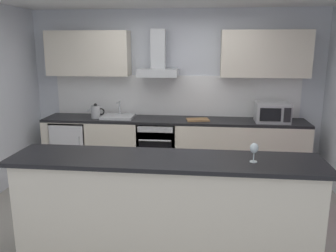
# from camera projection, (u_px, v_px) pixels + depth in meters

# --- Properties ---
(ground) EXTENTS (5.70, 4.61, 0.02)m
(ground) POSITION_uv_depth(u_px,v_px,m) (161.00, 217.00, 4.21)
(ground) COLOR gray
(wall_back) EXTENTS (5.70, 0.12, 2.60)m
(wall_back) POSITION_uv_depth(u_px,v_px,m) (176.00, 91.00, 5.72)
(wall_back) COLOR silver
(wall_back) RESTS_ON ground
(backsplash_tile) EXTENTS (4.00, 0.02, 0.66)m
(backsplash_tile) POSITION_uv_depth(u_px,v_px,m) (175.00, 96.00, 5.66)
(backsplash_tile) COLOR white
(counter_back) EXTENTS (4.14, 0.60, 0.90)m
(counter_back) POSITION_uv_depth(u_px,v_px,m) (173.00, 146.00, 5.54)
(counter_back) COLOR beige
(counter_back) RESTS_ON ground
(counter_island) EXTENTS (2.95, 0.64, 1.01)m
(counter_island) POSITION_uv_depth(u_px,v_px,m) (165.00, 207.00, 3.34)
(counter_island) COLOR beige
(counter_island) RESTS_ON ground
(upper_cabinets) EXTENTS (4.08, 0.32, 0.70)m
(upper_cabinets) POSITION_uv_depth(u_px,v_px,m) (174.00, 54.00, 5.35)
(upper_cabinets) COLOR beige
(oven) EXTENTS (0.60, 0.62, 0.80)m
(oven) POSITION_uv_depth(u_px,v_px,m) (158.00, 146.00, 5.54)
(oven) COLOR slate
(oven) RESTS_ON ground
(refrigerator) EXTENTS (0.58, 0.60, 0.85)m
(refrigerator) POSITION_uv_depth(u_px,v_px,m) (74.00, 145.00, 5.70)
(refrigerator) COLOR white
(refrigerator) RESTS_ON ground
(microwave) EXTENTS (0.50, 0.38, 0.30)m
(microwave) POSITION_uv_depth(u_px,v_px,m) (272.00, 112.00, 5.19)
(microwave) COLOR #B7BABC
(microwave) RESTS_ON counter_back
(sink) EXTENTS (0.50, 0.40, 0.26)m
(sink) POSITION_uv_depth(u_px,v_px,m) (118.00, 116.00, 5.51)
(sink) COLOR silver
(sink) RESTS_ON counter_back
(kettle) EXTENTS (0.29, 0.15, 0.24)m
(kettle) POSITION_uv_depth(u_px,v_px,m) (96.00, 112.00, 5.49)
(kettle) COLOR #B7BABC
(kettle) RESTS_ON counter_back
(range_hood) EXTENTS (0.62, 0.45, 0.72)m
(range_hood) POSITION_uv_depth(u_px,v_px,m) (158.00, 62.00, 5.36)
(range_hood) COLOR #B7BABC
(wine_glass) EXTENTS (0.08, 0.08, 0.18)m
(wine_glass) POSITION_uv_depth(u_px,v_px,m) (254.00, 149.00, 3.08)
(wine_glass) COLOR silver
(wine_glass) RESTS_ON counter_island
(chopping_board) EXTENTS (0.38, 0.28, 0.02)m
(chopping_board) POSITION_uv_depth(u_px,v_px,m) (198.00, 120.00, 5.35)
(chopping_board) COLOR #9E7247
(chopping_board) RESTS_ON counter_back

